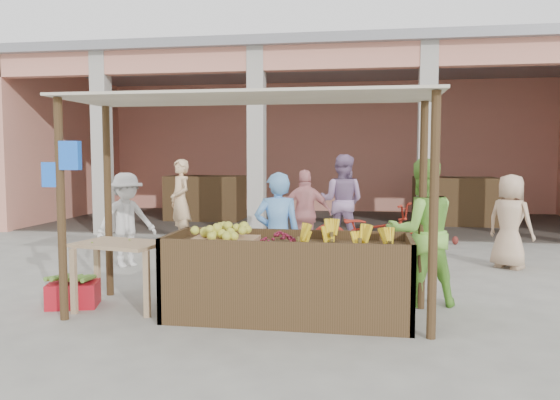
% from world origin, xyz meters
% --- Properties ---
extents(ground, '(60.00, 60.00, 0.00)m').
position_xyz_m(ground, '(0.00, 0.00, 0.00)').
color(ground, slate).
rests_on(ground, ground).
extents(market_building, '(14.40, 6.40, 4.20)m').
position_xyz_m(market_building, '(0.05, 8.93, 2.70)').
color(market_building, tan).
rests_on(market_building, ground).
extents(fruit_stall, '(2.60, 0.95, 0.80)m').
position_xyz_m(fruit_stall, '(0.50, 0.00, 0.40)').
color(fruit_stall, '#45301B').
rests_on(fruit_stall, ground).
extents(stall_awning, '(4.09, 1.35, 2.39)m').
position_xyz_m(stall_awning, '(-0.01, 0.06, 1.98)').
color(stall_awning, '#45301B').
rests_on(stall_awning, ground).
extents(banana_heap, '(1.07, 0.58, 0.19)m').
position_xyz_m(banana_heap, '(1.08, -0.02, 0.90)').
color(banana_heap, yellow).
rests_on(banana_heap, fruit_stall).
extents(melon_tray, '(0.69, 0.60, 0.19)m').
position_xyz_m(melon_tray, '(-0.19, -0.05, 0.89)').
color(melon_tray, '#A17653').
rests_on(melon_tray, fruit_stall).
extents(berry_heap, '(0.45, 0.37, 0.14)m').
position_xyz_m(berry_heap, '(0.41, 0.03, 0.87)').
color(berry_heap, maroon).
rests_on(berry_heap, fruit_stall).
extents(side_table, '(1.06, 0.82, 0.77)m').
position_xyz_m(side_table, '(-1.44, 0.04, 0.63)').
color(side_table, tan).
rests_on(side_table, ground).
extents(papaya_pile, '(0.78, 0.45, 0.22)m').
position_xyz_m(papaya_pile, '(-1.44, 0.04, 0.88)').
color(papaya_pile, '#529330').
rests_on(papaya_pile, side_table).
extents(red_crate, '(0.64, 0.54, 0.29)m').
position_xyz_m(red_crate, '(-2.03, 0.04, 0.14)').
color(red_crate, '#AC121E').
rests_on(red_crate, ground).
extents(plantain_bundle, '(0.44, 0.30, 0.09)m').
position_xyz_m(plantain_bundle, '(-2.03, 0.04, 0.33)').
color(plantain_bundle, '#5D8F34').
rests_on(plantain_bundle, red_crate).
extents(produce_sacks, '(0.85, 0.53, 0.64)m').
position_xyz_m(produce_sacks, '(2.86, 5.28, 0.32)').
color(produce_sacks, maroon).
rests_on(produce_sacks, ground).
extents(vendor_blue, '(0.70, 0.57, 1.65)m').
position_xyz_m(vendor_blue, '(0.25, 0.81, 0.83)').
color(vendor_blue, '#66A6EF').
rests_on(vendor_blue, ground).
extents(vendor_green, '(0.96, 0.70, 1.81)m').
position_xyz_m(vendor_green, '(1.96, 0.78, 0.90)').
color(vendor_green, '#7BC444').
rests_on(vendor_green, ground).
extents(motorcycle, '(1.33, 2.20, 1.09)m').
position_xyz_m(motorcycle, '(1.38, 2.68, 0.54)').
color(motorcycle, maroon).
rests_on(motorcycle, ground).
extents(shopper_a, '(1.08, 1.10, 1.60)m').
position_xyz_m(shopper_a, '(-2.41, 2.31, 0.80)').
color(shopper_a, silver).
rests_on(shopper_a, ground).
extents(shopper_b, '(1.03, 0.68, 1.61)m').
position_xyz_m(shopper_b, '(0.29, 3.50, 0.81)').
color(shopper_b, '#D58585').
rests_on(shopper_b, ground).
extents(shopper_c, '(0.92, 0.89, 1.62)m').
position_xyz_m(shopper_c, '(3.52, 3.12, 0.81)').
color(shopper_c, tan).
rests_on(shopper_c, ground).
extents(shopper_e, '(0.80, 0.81, 1.74)m').
position_xyz_m(shopper_e, '(-2.38, 4.73, 0.87)').
color(shopper_e, '#E5B988').
rests_on(shopper_e, ground).
extents(shopper_f, '(1.03, 0.72, 1.93)m').
position_xyz_m(shopper_f, '(0.86, 4.64, 0.97)').
color(shopper_f, '#95739D').
rests_on(shopper_f, ground).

